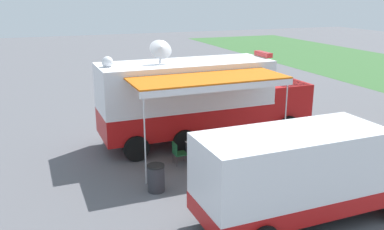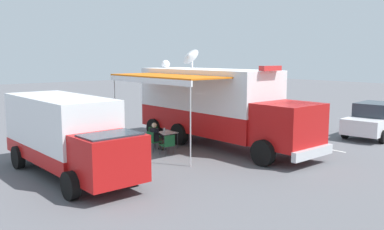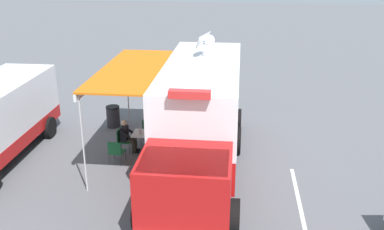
% 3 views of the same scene
% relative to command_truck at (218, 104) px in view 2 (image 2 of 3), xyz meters
% --- Properties ---
extents(ground_plane, '(100.00, 100.00, 0.00)m').
position_rel_command_truck_xyz_m(ground_plane, '(-0.02, -0.75, -1.94)').
color(ground_plane, '#5B5B60').
extents(lot_stripe, '(0.19, 4.80, 0.01)m').
position_rel_command_truck_xyz_m(lot_stripe, '(-3.24, 2.16, -1.94)').
color(lot_stripe, silver).
rests_on(lot_stripe, ground).
extents(command_truck, '(4.96, 9.52, 4.53)m').
position_rel_command_truck_xyz_m(command_truck, '(0.00, 0.00, 0.00)').
color(command_truck, '#B71414').
rests_on(command_truck, ground).
extents(folding_table, '(0.81, 0.81, 0.73)m').
position_rel_command_truck_xyz_m(folding_table, '(2.17, -1.04, -1.27)').
color(folding_table, silver).
rests_on(folding_table, ground).
extents(water_bottle, '(0.07, 0.07, 0.22)m').
position_rel_command_truck_xyz_m(water_bottle, '(2.29, -0.99, -1.11)').
color(water_bottle, silver).
rests_on(water_bottle, folding_table).
extents(folding_chair_at_table, '(0.49, 0.49, 0.87)m').
position_rel_command_truck_xyz_m(folding_chair_at_table, '(2.97, -0.93, -1.43)').
color(folding_chair_at_table, '#19562D').
rests_on(folding_chair_at_table, ground).
extents(folding_chair_beside_table, '(0.49, 0.49, 0.87)m').
position_rel_command_truck_xyz_m(folding_chair_beside_table, '(2.20, -1.89, -1.43)').
color(folding_chair_beside_table, '#19562D').
rests_on(folding_chair_beside_table, ground).
extents(folding_chair_spare_by_truck, '(0.52, 0.52, 0.87)m').
position_rel_command_truck_xyz_m(folding_chair_spare_by_truck, '(2.90, 0.11, -1.43)').
color(folding_chair_spare_by_truck, '#19562D').
rests_on(folding_chair_spare_by_truck, ground).
extents(seated_responder, '(0.66, 0.56, 1.25)m').
position_rel_command_truck_xyz_m(seated_responder, '(2.78, -0.94, -1.29)').
color(seated_responder, black).
rests_on(seated_responder, ground).
extents(trash_bin, '(0.57, 0.57, 0.91)m').
position_rel_command_truck_xyz_m(trash_bin, '(4.02, -3.27, -1.49)').
color(trash_bin, '#2D2D33').
rests_on(trash_bin, ground).
extents(support_truck, '(2.46, 6.85, 2.70)m').
position_rel_command_truck_xyz_m(support_truck, '(7.24, 0.13, -0.56)').
color(support_truck, white).
rests_on(support_truck, ground).
extents(car_behind_truck, '(4.39, 2.41, 1.76)m').
position_rel_command_truck_xyz_m(car_behind_truck, '(-7.54, 3.63, -1.06)').
color(car_behind_truck, silver).
rests_on(car_behind_truck, ground).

